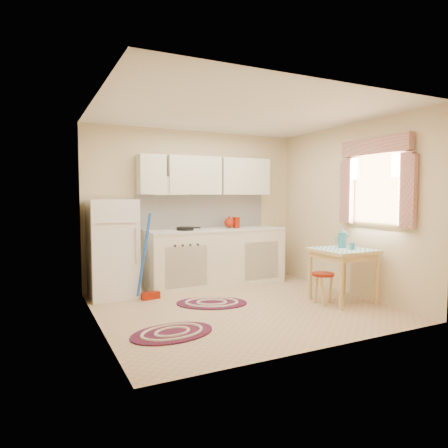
{
  "coord_description": "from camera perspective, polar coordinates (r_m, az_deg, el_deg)",
  "views": [
    {
      "loc": [
        -2.47,
        -4.5,
        1.44
      ],
      "look_at": [
        -0.14,
        0.25,
        1.07
      ],
      "focal_mm": 32.0,
      "sensor_mm": 36.0,
      "label": 1
    }
  ],
  "objects": [
    {
      "name": "red_kettle",
      "position": [
        6.52,
        0.76,
        0.19
      ],
      "size": [
        0.19,
        0.17,
        0.18
      ],
      "primitive_type": null,
      "rotation": [
        0.0,
        0.0,
        -0.02
      ],
      "color": "#8E1705",
      "rests_on": "countertop"
    },
    {
      "name": "stool",
      "position": [
        5.57,
        13.95,
        -8.93
      ],
      "size": [
        0.36,
        0.36,
        0.42
      ],
      "primitive_type": "cylinder",
      "rotation": [
        0.0,
        0.0,
        0.28
      ],
      "color": "#8E1705",
      "rests_on": "ground"
    },
    {
      "name": "room_shell",
      "position": [
        5.42,
        2.84,
        5.6
      ],
      "size": [
        3.64,
        3.6,
        2.52
      ],
      "color": "tan",
      "rests_on": "ground"
    },
    {
      "name": "base_cabinets",
      "position": [
        6.48,
        -1.09,
        -4.92
      ],
      "size": [
        2.25,
        0.6,
        0.88
      ],
      "primitive_type": "cube",
      "color": "#EAE7CB",
      "rests_on": "ground"
    },
    {
      "name": "table",
      "position": [
        5.73,
        16.6,
        -7.08
      ],
      "size": [
        0.72,
        0.72,
        0.72
      ],
      "primitive_type": "cube",
      "color": "#DEBB6F",
      "rests_on": "ground"
    },
    {
      "name": "mug",
      "position": [
        5.64,
        17.84,
        -3.06
      ],
      "size": [
        0.08,
        0.08,
        0.1
      ],
      "primitive_type": "cylinder",
      "rotation": [
        0.0,
        0.0,
        -0.07
      ],
      "color": "teal",
      "rests_on": "table"
    },
    {
      "name": "broom",
      "position": [
        5.67,
        -10.5,
        -4.64
      ],
      "size": [
        0.29,
        0.16,
        1.2
      ],
      "primitive_type": null,
      "rotation": [
        0.0,
        0.0,
        0.14
      ],
      "color": "blue",
      "rests_on": "ground"
    },
    {
      "name": "frying_pan",
      "position": [
        6.16,
        -5.56,
        -0.67
      ],
      "size": [
        0.31,
        0.31,
        0.05
      ],
      "primitive_type": "cylinder",
      "rotation": [
        0.0,
        0.0,
        0.17
      ],
      "color": "black",
      "rests_on": "countertop"
    },
    {
      "name": "rug_center",
      "position": [
        5.47,
        -1.77,
        -11.22
      ],
      "size": [
        1.13,
        0.97,
        0.02
      ],
      "primitive_type": null,
      "rotation": [
        0.0,
        0.0,
        -0.43
      ],
      "color": "maroon",
      "rests_on": "ground"
    },
    {
      "name": "rug_left",
      "position": [
        4.38,
        -7.4,
        -15.18
      ],
      "size": [
        0.98,
        0.72,
        0.02
      ],
      "primitive_type": null,
      "rotation": [
        0.0,
        0.0,
        0.13
      ],
      "color": "maroon",
      "rests_on": "ground"
    },
    {
      "name": "fridge",
      "position": [
        5.89,
        -15.62,
        -3.41
      ],
      "size": [
        0.65,
        0.6,
        1.4
      ],
      "primitive_type": "cube",
      "color": "white",
      "rests_on": "ground"
    },
    {
      "name": "coffee_pot",
      "position": [
        5.81,
        16.56,
        -1.91
      ],
      "size": [
        0.17,
        0.16,
        0.29
      ],
      "primitive_type": null,
      "rotation": [
        0.0,
        0.0,
        -0.3
      ],
      "color": "teal",
      "rests_on": "table"
    },
    {
      "name": "countertop",
      "position": [
        6.42,
        -1.1,
        -0.86
      ],
      "size": [
        2.27,
        0.62,
        0.04
      ],
      "primitive_type": "cube",
      "color": "silver",
      "rests_on": "base_cabinets"
    },
    {
      "name": "red_canister",
      "position": [
        6.58,
        1.76,
        0.12
      ],
      "size": [
        0.13,
        0.13,
        0.16
      ],
      "primitive_type": "cylinder",
      "rotation": [
        0.0,
        0.0,
        0.12
      ],
      "color": "#8E1705",
      "rests_on": "countertop"
    }
  ]
}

